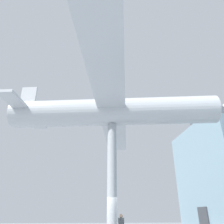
{
  "coord_description": "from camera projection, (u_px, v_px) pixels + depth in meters",
  "views": [
    {
      "loc": [
        13.35,
        -1.53,
        1.59
      ],
      "look_at": [
        0.0,
        0.0,
        7.94
      ],
      "focal_mm": 35.0,
      "sensor_mm": 36.0,
      "label": 1
    }
  ],
  "objects": [
    {
      "name": "support_pylon_central",
      "position": [
        112.0,
        179.0,
        12.97
      ],
      "size": [
        0.58,
        0.58,
        7.02
      ],
      "color": "#999EA3",
      "rests_on": "ground_plane"
    },
    {
      "name": "suspended_airplane",
      "position": [
        116.0,
        112.0,
        14.85
      ],
      "size": [
        18.72,
        15.44,
        3.09
      ],
      "rotation": [
        0.0,
        0.0,
        -0.18
      ],
      "color": "#B2B7BC",
      "rests_on": "support_pylon_central"
    }
  ]
}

